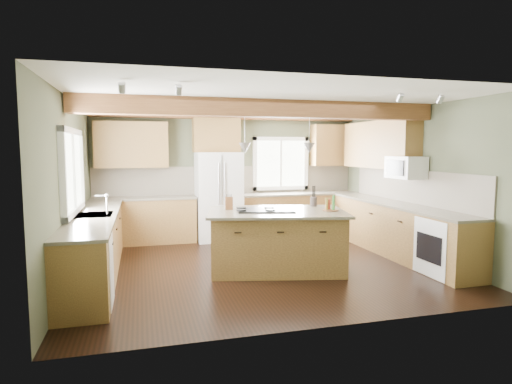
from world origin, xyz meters
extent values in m
plane|color=black|center=(0.00, 0.00, 0.00)|extent=(5.60, 5.60, 0.00)
plane|color=silver|center=(0.00, 0.00, 2.60)|extent=(5.60, 5.60, 0.00)
plane|color=#454C36|center=(0.00, 2.50, 1.30)|extent=(5.60, 0.00, 5.60)
plane|color=#454C36|center=(-2.80, 0.00, 1.30)|extent=(0.00, 5.00, 5.00)
plane|color=#454C36|center=(2.80, 0.00, 1.30)|extent=(0.00, 5.00, 5.00)
cube|color=#5A3019|center=(0.00, -0.26, 2.47)|extent=(5.55, 0.26, 0.26)
cube|color=#5A3019|center=(0.00, 2.40, 2.54)|extent=(5.55, 0.20, 0.10)
cube|color=brown|center=(0.00, 2.48, 1.21)|extent=(5.58, 0.03, 0.58)
cube|color=brown|center=(2.78, 0.05, 1.21)|extent=(0.03, 3.70, 0.58)
cube|color=brown|center=(-1.79, 2.20, 0.44)|extent=(2.02, 0.60, 0.88)
cube|color=#4B4437|center=(-1.79, 2.20, 0.90)|extent=(2.06, 0.64, 0.04)
cube|color=brown|center=(1.49, 2.20, 0.44)|extent=(2.62, 0.60, 0.88)
cube|color=#4B4437|center=(1.49, 2.20, 0.90)|extent=(2.66, 0.64, 0.04)
cube|color=brown|center=(-2.50, 0.05, 0.44)|extent=(0.60, 3.70, 0.88)
cube|color=#4B4437|center=(-2.50, 0.05, 0.90)|extent=(0.64, 3.74, 0.04)
cube|color=brown|center=(2.50, 0.05, 0.44)|extent=(0.60, 3.70, 0.88)
cube|color=#4B4437|center=(2.50, 0.05, 0.90)|extent=(0.64, 3.74, 0.04)
cube|color=brown|center=(-1.99, 2.33, 1.95)|extent=(1.40, 0.35, 0.90)
cube|color=brown|center=(-0.30, 2.33, 2.15)|extent=(0.96, 0.35, 0.70)
cube|color=brown|center=(2.62, 0.90, 1.95)|extent=(0.35, 2.20, 0.90)
cube|color=brown|center=(2.30, 2.33, 1.95)|extent=(0.90, 0.35, 0.90)
cube|color=white|center=(-2.78, 0.05, 1.55)|extent=(0.04, 1.60, 1.05)
cube|color=white|center=(1.15, 2.48, 1.55)|extent=(1.10, 0.04, 1.00)
cube|color=#262628|center=(-2.50, 0.05, 0.91)|extent=(0.50, 0.65, 0.03)
cylinder|color=#B2B2B7|center=(-2.32, 0.05, 1.05)|extent=(0.02, 0.02, 0.28)
cube|color=white|center=(-2.49, -1.25, 0.43)|extent=(0.60, 0.60, 0.84)
cube|color=white|center=(2.49, -1.25, 0.43)|extent=(0.60, 0.72, 0.84)
cube|color=white|center=(2.58, -0.05, 1.55)|extent=(0.40, 0.70, 0.38)
cone|color=#B2B2B7|center=(-0.30, -0.16, 1.88)|extent=(0.18, 0.18, 0.16)
cone|color=#B2B2B7|center=(0.66, -0.37, 1.88)|extent=(0.18, 0.18, 0.16)
cube|color=silver|center=(-0.30, 2.12, 0.90)|extent=(0.90, 0.74, 1.80)
cube|color=olive|center=(0.18, -0.26, 0.44)|extent=(2.18, 1.60, 0.88)
cube|color=#4B4437|center=(0.18, -0.26, 0.90)|extent=(2.33, 1.76, 0.04)
cube|color=black|center=(0.02, -0.23, 0.93)|extent=(0.95, 0.74, 0.02)
cube|color=brown|center=(-0.51, 0.05, 1.02)|extent=(0.13, 0.11, 0.20)
cylinder|color=#3F3832|center=(0.93, 0.07, 1.00)|extent=(0.14, 0.14, 0.15)
camera|label=1|loc=(-1.83, -6.48, 1.86)|focal=30.00mm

